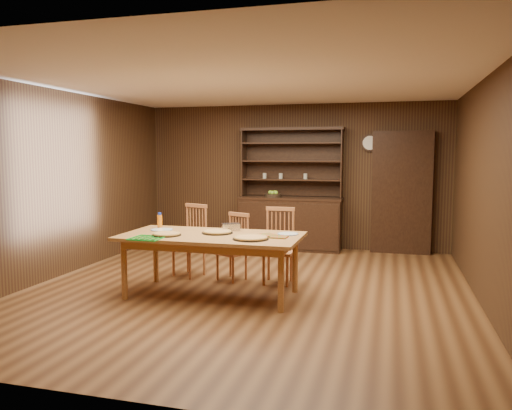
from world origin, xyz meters
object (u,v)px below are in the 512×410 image
(chair_center, at_px, (235,245))
(chair_left, at_px, (192,238))
(china_hutch, at_px, (291,216))
(dining_table, at_px, (211,240))
(chair_right, at_px, (279,243))
(juice_bottle, at_px, (160,221))

(chair_center, bearing_deg, chair_left, -163.03)
(china_hutch, xyz_separation_m, dining_table, (-0.34, -3.15, 0.09))
(chair_center, height_order, chair_right, chair_right)
(dining_table, bearing_deg, chair_left, 124.63)
(chair_left, xyz_separation_m, chair_right, (1.28, -0.07, -0.00))
(chair_right, bearing_deg, juice_bottle, -160.18)
(dining_table, height_order, chair_left, chair_left)
(chair_center, distance_m, juice_bottle, 1.08)
(dining_table, distance_m, chair_left, 1.12)
(chair_left, bearing_deg, chair_right, 16.83)
(chair_left, height_order, chair_right, chair_left)
(dining_table, bearing_deg, juice_bottle, 161.11)
(dining_table, bearing_deg, chair_right, 52.44)
(dining_table, xyz_separation_m, juice_bottle, (-0.82, 0.28, 0.17))
(chair_left, bearing_deg, juice_bottle, -86.12)
(chair_center, bearing_deg, dining_table, -68.22)
(chair_left, height_order, chair_center, chair_left)
(china_hutch, distance_m, chair_left, 2.44)
(chair_center, distance_m, chair_right, 0.62)
(dining_table, xyz_separation_m, chair_center, (0.03, 0.84, -0.20))
(chair_right, bearing_deg, chair_left, 175.52)
(chair_left, bearing_deg, dining_table, -35.18)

